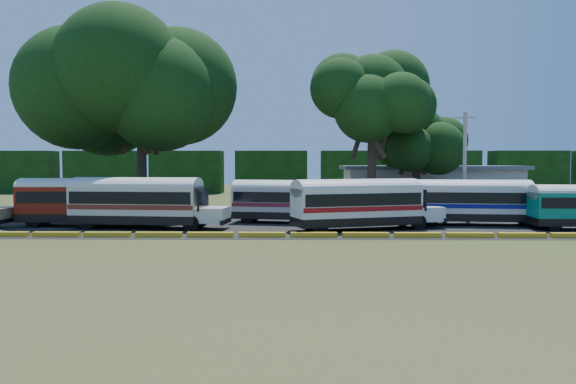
{
  "coord_description": "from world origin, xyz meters",
  "views": [
    {
      "loc": [
        3.48,
        -31.29,
        4.33
      ],
      "look_at": [
        2.93,
        6.0,
        2.38
      ],
      "focal_mm": 35.0,
      "sensor_mm": 36.0,
      "label": 1
    }
  ],
  "objects_px": {
    "bus_red": "(85,198)",
    "tree_west": "(141,81)",
    "bus_cream_west": "(140,200)",
    "bus_white_red": "(360,201)"
  },
  "relations": [
    {
      "from": "tree_west",
      "to": "bus_cream_west",
      "type": "bearing_deg",
      "value": -75.36
    },
    {
      "from": "bus_cream_west",
      "to": "tree_west",
      "type": "height_order",
      "value": "tree_west"
    },
    {
      "from": "bus_red",
      "to": "tree_west",
      "type": "height_order",
      "value": "tree_west"
    },
    {
      "from": "bus_cream_west",
      "to": "tree_west",
      "type": "xyz_separation_m",
      "value": [
        -2.93,
        11.23,
        9.32
      ]
    },
    {
      "from": "bus_cream_west",
      "to": "bus_white_red",
      "type": "height_order",
      "value": "bus_cream_west"
    },
    {
      "from": "bus_red",
      "to": "bus_cream_west",
      "type": "height_order",
      "value": "bus_cream_west"
    },
    {
      "from": "bus_cream_west",
      "to": "tree_west",
      "type": "relative_size",
      "value": 0.65
    },
    {
      "from": "bus_white_red",
      "to": "tree_west",
      "type": "height_order",
      "value": "tree_west"
    },
    {
      "from": "bus_red",
      "to": "tree_west",
      "type": "relative_size",
      "value": 0.62
    },
    {
      "from": "bus_white_red",
      "to": "tree_west",
      "type": "relative_size",
      "value": 0.63
    }
  ]
}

